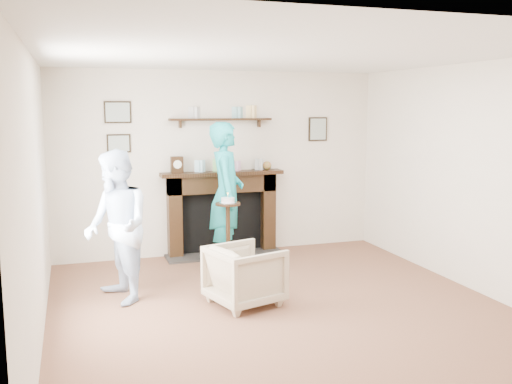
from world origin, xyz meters
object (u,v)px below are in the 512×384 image
armchair (245,304)px  man (120,301)px  woman (227,263)px  pedestal_table (228,223)px

armchair → man: (-1.23, 0.49, 0.00)m
man → woman: bearing=111.0°
armchair → woman: 1.57m
man → pedestal_table: size_ratio=1.62×
man → pedestal_table: bearing=102.7°
woman → pedestal_table: pedestal_table is taller
armchair → man: bearing=52.0°
armchair → pedestal_table: pedestal_table is taller
armchair → pedestal_table: (0.15, 1.22, 0.60)m
armchair → man: man is taller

